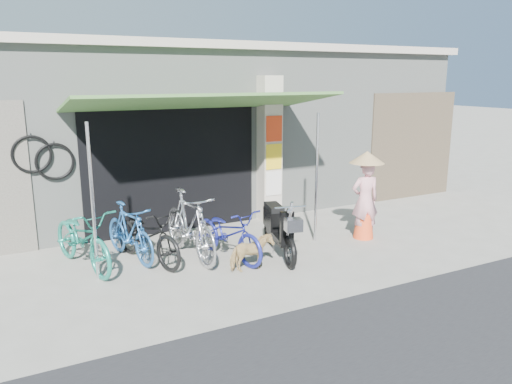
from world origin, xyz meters
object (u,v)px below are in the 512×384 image
bike_blue (130,232)px  bike_silver (189,225)px  moped (278,228)px  street_dog (251,253)px  bike_navy (228,233)px  nun (365,195)px  bike_teal (83,238)px  bike_black (147,235)px

bike_blue → bike_silver: bike_silver is taller
bike_blue → moped: moped is taller
street_dog → bike_blue: bearing=45.7°
bike_silver → bike_navy: (0.55, -0.34, -0.13)m
nun → street_dog: bearing=23.6°
bike_teal → bike_black: size_ratio=1.08×
moped → nun: (1.87, 0.04, 0.36)m
bike_black → street_dog: bike_black is taller
bike_navy → nun: (2.72, -0.15, 0.38)m
street_dog → nun: (2.62, 0.49, 0.54)m
bike_blue → bike_silver: (0.91, -0.37, 0.10)m
bike_navy → moped: bearing=-27.2°
bike_blue → bike_silver: size_ratio=0.83×
bike_blue → bike_black: bearing=-60.5°
bike_silver → street_dog: bike_silver is taller
bike_blue → moped: bearing=-34.4°
bike_silver → nun: nun is taller
bike_black → street_dog: (1.33, -1.10, -0.17)m
bike_silver → street_dog: size_ratio=2.78×
street_dog → moped: 0.89m
bike_silver → street_dog: bearing=-61.0°
bike_teal → street_dog: bike_teal is taller
bike_teal → moped: (3.06, -0.85, -0.04)m
bike_blue → bike_silver: 0.99m
bike_blue → bike_black: 0.34m
bike_teal → nun: 5.01m
bike_silver → nun: (3.28, -0.50, 0.25)m
bike_teal → bike_silver: 1.69m
bike_black → bike_navy: size_ratio=1.05×
bike_blue → nun: (4.19, -0.86, 0.35)m
bike_black → moped: bearing=-35.8°
bike_blue → street_dog: bearing=-54.0°
bike_black → bike_silver: size_ratio=0.93×
bike_blue → moped: 2.48m
street_dog → bike_silver: bearing=30.1°
bike_navy → bike_teal: bearing=148.6°
bike_blue → nun: bearing=-24.8°
nun → bike_silver: bearing=4.4°
bike_blue → nun: 4.29m
bike_teal → bike_blue: 0.75m
street_dog → nun: size_ratio=0.41×
bike_teal → street_dog: 2.66m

